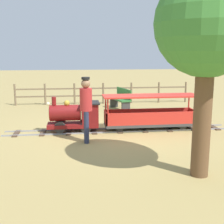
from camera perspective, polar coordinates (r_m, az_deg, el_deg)
The scene contains 8 objects.
ground_plane at distance 8.60m, azimuth -0.16°, elevation -3.60°, with size 60.00×60.00×0.00m, color #A38C51.
track at distance 8.62m, azimuth 1.32°, elevation -3.44°, with size 0.67×6.40×0.04m.
locomotive at distance 8.43m, azimuth -6.91°, elevation -0.60°, with size 0.63×1.45×0.97m.
passenger_car at distance 8.70m, azimuth 7.20°, elevation -0.65°, with size 0.73×2.70×0.97m.
conductor_person at distance 7.36m, azimuth -4.94°, elevation 1.44°, with size 0.30×0.30×1.62m.
park_bench at distance 11.71m, azimuth 1.68°, elevation 2.47°, with size 1.36×0.72×0.82m.
oak_tree_near at distance 5.43m, azimuth 17.63°, elevation 15.07°, with size 1.80×1.80×3.57m.
fence_section at distance 13.05m, azimuth -1.66°, elevation 3.68°, with size 0.08×7.48×0.90m.
Camera 1 is at (-8.25, 1.01, 2.21)m, focal length 48.39 mm.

